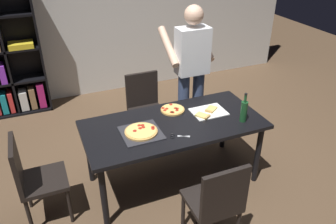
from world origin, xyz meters
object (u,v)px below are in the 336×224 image
object	(u,v)px
dining_table	(174,129)
person_serving_pizza	(191,68)
pepperoni_pizza_on_tray	(141,132)
kitchen_scissors	(176,136)
chair_left_end	(32,176)
chair_far_side	(145,104)
wine_bottle	(244,111)
chair_near_camera	(217,200)
second_pizza_plain	(173,110)

from	to	relation	value
dining_table	person_serving_pizza	distance (m)	0.93
pepperoni_pizza_on_tray	kitchen_scissors	world-z (taller)	pepperoni_pizza_on_tray
chair_left_end	chair_far_side	bearing A→B (deg)	33.10
chair_far_side	wine_bottle	size ratio (longest dim) A/B	2.85
dining_table	kitchen_scissors	xyz separation A→B (m)	(-0.07, -0.24, 0.08)
person_serving_pizza	chair_near_camera	bearing A→B (deg)	-108.18
chair_near_camera	chair_far_side	size ratio (longest dim) A/B	1.00
wine_bottle	second_pizza_plain	world-z (taller)	wine_bottle
chair_near_camera	chair_left_end	xyz separation A→B (m)	(-1.41, 0.92, 0.00)
person_serving_pizza	wine_bottle	distance (m)	0.95
chair_far_side	pepperoni_pizza_on_tray	world-z (taller)	chair_far_side
chair_left_end	kitchen_scissors	bearing A→B (deg)	-10.07
dining_table	second_pizza_plain	size ratio (longest dim) A/B	7.12
dining_table	second_pizza_plain	bearing A→B (deg)	69.23
kitchen_scissors	chair_left_end	bearing A→B (deg)	169.93
chair_left_end	wine_bottle	bearing A→B (deg)	-6.40
chair_near_camera	kitchen_scissors	size ratio (longest dim) A/B	4.61
chair_far_side	person_serving_pizza	bearing A→B (deg)	-22.58
pepperoni_pizza_on_tray	chair_far_side	bearing A→B (deg)	69.33
pepperoni_pizza_on_tray	second_pizza_plain	distance (m)	0.54
dining_table	person_serving_pizza	size ratio (longest dim) A/B	1.05
pepperoni_pizza_on_tray	wine_bottle	xyz separation A→B (m)	(1.04, -0.18, 0.10)
chair_far_side	second_pizza_plain	xyz separation A→B (m)	(0.09, -0.68, 0.25)
chair_left_end	wine_bottle	xyz separation A→B (m)	(2.08, -0.23, 0.36)
person_serving_pizza	pepperoni_pizza_on_tray	xyz separation A→B (m)	(-0.90, -0.75, -0.23)
pepperoni_pizza_on_tray	wine_bottle	distance (m)	1.06
second_pizza_plain	chair_left_end	bearing A→B (deg)	-170.86
chair_near_camera	kitchen_scissors	world-z (taller)	chair_near_camera
person_serving_pizza	chair_left_end	bearing A→B (deg)	-160.22
chair_far_side	chair_left_end	bearing A→B (deg)	-146.90
chair_left_end	kitchen_scissors	distance (m)	1.37
chair_left_end	person_serving_pizza	distance (m)	2.11
pepperoni_pizza_on_tray	wine_bottle	world-z (taller)	wine_bottle
kitchen_scissors	person_serving_pizza	bearing A→B (deg)	57.06
chair_far_side	kitchen_scissors	bearing A→B (deg)	-93.71
chair_far_side	kitchen_scissors	distance (m)	1.18
person_serving_pizza	kitchen_scissors	bearing A→B (deg)	-122.94
chair_far_side	person_serving_pizza	xyz separation A→B (m)	(0.53, -0.22, 0.49)
chair_left_end	chair_near_camera	bearing A→B (deg)	-33.10
chair_near_camera	person_serving_pizza	size ratio (longest dim) A/B	0.51
person_serving_pizza	second_pizza_plain	bearing A→B (deg)	-133.91
chair_far_side	second_pizza_plain	bearing A→B (deg)	-82.30
chair_near_camera	chair_left_end	bearing A→B (deg)	146.90
wine_bottle	second_pizza_plain	bearing A→B (deg)	140.84
pepperoni_pizza_on_tray	chair_near_camera	bearing A→B (deg)	-67.05
chair_left_end	second_pizza_plain	xyz separation A→B (m)	(1.50, 0.24, 0.25)
dining_table	kitchen_scissors	bearing A→B (deg)	-107.53
chair_far_side	chair_left_end	world-z (taller)	same
dining_table	pepperoni_pizza_on_tray	bearing A→B (deg)	-171.78
kitchen_scissors	chair_far_side	bearing A→B (deg)	86.29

